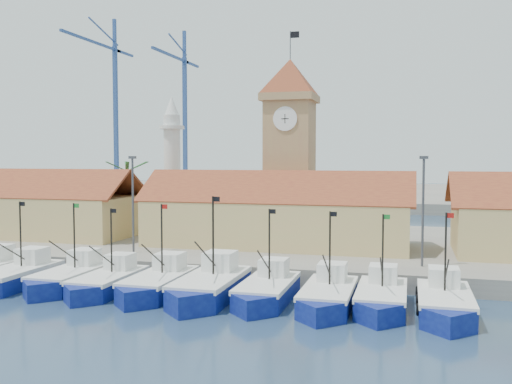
% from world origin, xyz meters
% --- Properties ---
extents(ground, '(400.00, 400.00, 0.00)m').
position_xyz_m(ground, '(0.00, 0.00, 0.00)').
color(ground, '#1D364F').
rests_on(ground, ground).
extents(quay, '(140.00, 32.00, 1.50)m').
position_xyz_m(quay, '(0.00, 24.00, 0.75)').
color(quay, gray).
rests_on(quay, ground).
extents(terminal, '(240.00, 80.00, 2.00)m').
position_xyz_m(terminal, '(0.00, 110.00, 1.00)').
color(terminal, gray).
rests_on(terminal, ground).
extents(boat_1, '(3.49, 9.55, 7.23)m').
position_xyz_m(boat_1, '(-17.59, 2.40, 0.75)').
color(boat_1, navy).
rests_on(boat_1, ground).
extents(boat_2, '(3.43, 9.41, 7.12)m').
position_xyz_m(boat_2, '(-13.09, 3.14, 0.74)').
color(boat_2, navy).
rests_on(boat_2, ground).
extents(boat_3, '(3.29, 9.00, 6.81)m').
position_xyz_m(boat_3, '(-9.47, 2.64, 0.70)').
color(boat_3, navy).
rests_on(boat_3, ground).
extents(boat_4, '(3.49, 9.57, 7.24)m').
position_xyz_m(boat_4, '(-5.37, 2.98, 0.75)').
color(boat_4, navy).
rests_on(boat_4, ground).
extents(boat_5, '(3.84, 10.52, 7.96)m').
position_xyz_m(boat_5, '(-1.15, 2.76, 0.82)').
color(boat_5, navy).
rests_on(boat_5, ground).
extents(boat_6, '(3.41, 9.33, 7.06)m').
position_xyz_m(boat_6, '(3.11, 3.08, 0.73)').
color(boat_6, navy).
rests_on(boat_6, ground).
extents(boat_7, '(3.39, 9.29, 7.03)m').
position_xyz_m(boat_7, '(7.61, 2.58, 0.73)').
color(boat_7, navy).
rests_on(boat_7, ground).
extents(boat_8, '(3.32, 9.08, 6.87)m').
position_xyz_m(boat_8, '(11.20, 3.12, 0.71)').
color(boat_8, navy).
rests_on(boat_8, ground).
extents(boat_9, '(3.45, 9.44, 7.15)m').
position_xyz_m(boat_9, '(15.31, 2.64, 0.74)').
color(boat_9, navy).
rests_on(boat_9, ground).
extents(hall_left, '(31.20, 10.13, 7.61)m').
position_xyz_m(hall_left, '(-32.00, 20.00, 3.99)').
color(hall_left, tan).
rests_on(hall_left, quay).
extents(hall_center, '(27.04, 10.13, 7.61)m').
position_xyz_m(hall_center, '(0.00, 20.00, 3.99)').
color(hall_center, tan).
rests_on(hall_center, quay).
extents(clock_tower, '(5.80, 5.80, 22.70)m').
position_xyz_m(clock_tower, '(0.00, 26.00, 11.96)').
color(clock_tower, '#A68855').
rests_on(clock_tower, quay).
extents(minaret, '(3.00, 3.00, 16.30)m').
position_xyz_m(minaret, '(-15.00, 28.00, 9.73)').
color(minaret, silver).
rests_on(minaret, quay).
extents(palm_tree, '(5.60, 5.03, 8.39)m').
position_xyz_m(palm_tree, '(-20.00, 26.00, 6.25)').
color(palm_tree, brown).
rests_on(palm_tree, quay).
extents(lamp_posts, '(80.70, 0.25, 9.03)m').
position_xyz_m(lamp_posts, '(0.50, 12.00, 6.48)').
color(lamp_posts, '#3F3F44').
rests_on(lamp_posts, quay).
extents(crane_blue_far, '(1.00, 34.36, 44.93)m').
position_xyz_m(crane_blue_far, '(-63.50, 100.43, 27.07)').
color(crane_blue_far, navy).
rests_on(crane_blue_far, terminal).
extents(crane_blue_near, '(1.00, 29.82, 42.12)m').
position_xyz_m(crane_blue_near, '(-46.10, 106.99, 25.14)').
color(crane_blue_near, navy).
rests_on(crane_blue_near, terminal).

